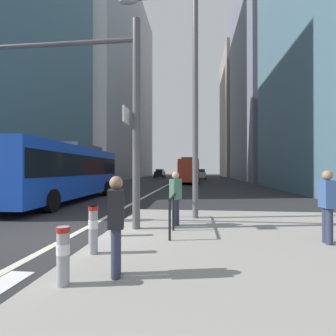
{
  "coord_description": "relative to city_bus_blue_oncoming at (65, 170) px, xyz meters",
  "views": [
    {
      "loc": [
        3.42,
        -6.68,
        1.83
      ],
      "look_at": [
        -0.71,
        31.13,
        2.08
      ],
      "focal_mm": 27.45,
      "sensor_mm": 36.0,
      "label": 1
    }
  ],
  "objects": [
    {
      "name": "pedestrian_walking",
      "position": [
        6.17,
        -10.0,
        -0.82
      ],
      "size": [
        0.33,
        0.43,
        1.58
      ],
      "color": "#2D334C",
      "rests_on": "median_island"
    },
    {
      "name": "office_tower_right_mid",
      "position": [
        21.0,
        32.75,
        17.71
      ],
      "size": [
        12.09,
        23.0,
        39.09
      ],
      "primitive_type": "cube",
      "color": "slate",
      "rests_on": "ground"
    },
    {
      "name": "street_lamp_post",
      "position": [
        7.4,
        -4.96,
        3.45
      ],
      "size": [
        5.5,
        0.32,
        8.0
      ],
      "color": "#56565B",
      "rests_on": "median_island"
    },
    {
      "name": "office_tower_left_mid",
      "position": [
        -12.0,
        32.76,
        20.71
      ],
      "size": [
        13.64,
        23.17,
        45.09
      ],
      "primitive_type": "cube",
      "color": "#9E9EA3",
      "rests_on": "ground"
    },
    {
      "name": "car_receding_far",
      "position": [
        8.36,
        35.94,
        -0.85
      ],
      "size": [
        2.1,
        4.26,
        1.94
      ],
      "color": "silver",
      "rests_on": "ground"
    },
    {
      "name": "bollard_right",
      "position": [
        5.38,
        -8.98,
        -1.16
      ],
      "size": [
        0.2,
        0.2,
        0.95
      ],
      "color": "#99999E",
      "rests_on": "median_island"
    },
    {
      "name": "ground_plane",
      "position": [
        4.0,
        12.75,
        -1.84
      ],
      "size": [
        160.0,
        160.0,
        0.0
      ],
      "primitive_type": "plane",
      "color": "#28282B"
    },
    {
      "name": "city_bus_blue_oncoming",
      "position": [
        0.0,
        0.0,
        0.0
      ],
      "size": [
        2.93,
        11.28,
        3.4
      ],
      "color": "blue",
      "rests_on": "ground"
    },
    {
      "name": "car_oncoming_mid",
      "position": [
        -0.44,
        41.6,
        -0.85
      ],
      "size": [
        2.21,
        4.18,
        1.94
      ],
      "color": "black",
      "rests_on": "ground"
    },
    {
      "name": "pedestrian_railing",
      "position": [
        6.8,
        -6.37,
        -1.0
      ],
      "size": [
        0.06,
        3.07,
        0.98
      ],
      "color": "black",
      "rests_on": "median_island"
    },
    {
      "name": "car_receding_near",
      "position": [
        7.02,
        40.52,
        -0.85
      ],
      "size": [
        2.16,
        4.43,
        1.94
      ],
      "color": "#232838",
      "rests_on": "ground"
    },
    {
      "name": "traffic_signal_gantry",
      "position": [
        3.44,
        -6.78,
        2.31
      ],
      "size": [
        6.8,
        0.65,
        6.0
      ],
      "color": "#515156",
      "rests_on": "median_island"
    },
    {
      "name": "city_bus_red_receding",
      "position": [
        6.37,
        21.93,
        0.0
      ],
      "size": [
        2.93,
        11.82,
        3.4
      ],
      "color": "red",
      "rests_on": "ground"
    },
    {
      "name": "office_tower_right_far",
      "position": [
        21.0,
        57.73,
        14.84
      ],
      "size": [
        12.47,
        19.34,
        33.36
      ],
      "primitive_type": "cube",
      "color": "gray",
      "rests_on": "ground"
    },
    {
      "name": "bollard_back",
      "position": [
        5.32,
        -7.62,
        -1.26
      ],
      "size": [
        0.2,
        0.2,
        0.75
      ],
      "color": "#99999E",
      "rests_on": "median_island"
    },
    {
      "name": "pedestrian_waiting",
      "position": [
        6.81,
        -6.25,
        -0.79
      ],
      "size": [
        0.36,
        0.44,
        1.62
      ],
      "color": "#2D334C",
      "rests_on": "median_island"
    },
    {
      "name": "lane_centre_line",
      "position": [
        4.0,
        22.75,
        -1.83
      ],
      "size": [
        0.2,
        80.0,
        0.01
      ],
      "primitive_type": "cube",
      "color": "beige",
      "rests_on": "ground"
    },
    {
      "name": "office_tower_left_far",
      "position": [
        -12.0,
        56.82,
        20.79
      ],
      "size": [
        11.34,
        19.08,
        45.26
      ],
      "primitive_type": "cube",
      "color": "#9E9EA3",
      "rests_on": "ground"
    },
    {
      "name": "median_island",
      "position": [
        9.5,
        -8.25,
        -1.76
      ],
      "size": [
        9.0,
        10.0,
        0.15
      ],
      "primitive_type": "cube",
      "color": "gray",
      "rests_on": "ground"
    },
    {
      "name": "bollard_left",
      "position": [
        5.5,
        -10.39,
        -1.21
      ],
      "size": [
        0.2,
        0.2,
        0.85
      ],
      "color": "#99999E",
      "rests_on": "median_island"
    },
    {
      "name": "pedestrian_far",
      "position": [
        10.4,
        -7.74,
        -0.76
      ],
      "size": [
        0.24,
        0.38,
        1.66
      ],
      "color": "#2D334C",
      "rests_on": "median_island"
    }
  ]
}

